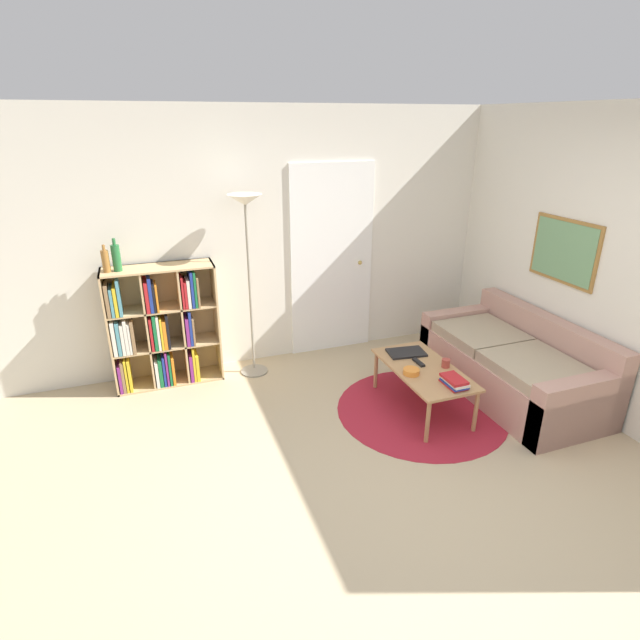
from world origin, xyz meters
The scene contains 15 objects.
ground_plane centered at (0.00, 0.00, 0.00)m, with size 14.00×14.00×0.00m, color tan.
wall_back centered at (0.02, 2.58, 1.29)m, with size 7.21×0.11×2.60m.
wall_right centered at (2.13, 1.27, 1.30)m, with size 0.08×5.55×2.60m.
rug centered at (0.68, 1.00, 0.00)m, with size 1.52×1.52×0.01m.
bookshelf centered at (-1.46, 2.36, 0.58)m, with size 1.01×0.34×1.19m.
floor_lamp centered at (-0.57, 2.26, 1.54)m, with size 0.32×0.32×1.82m.
couch centered at (1.70, 1.02, 0.27)m, with size 0.90×1.80×0.73m.
coffee_table centered at (0.70, 1.05, 0.37)m, with size 0.54×1.03×0.41m.
laptop centered at (0.70, 1.36, 0.42)m, with size 0.37×0.26×0.02m.
bowl centered at (0.54, 0.99, 0.43)m, with size 0.14×0.14×0.05m.
book_stack_on_table centered at (0.77, 0.69, 0.45)m, with size 0.15×0.24×0.07m.
cup centered at (0.89, 1.00, 0.45)m, with size 0.07×0.07×0.08m.
remote centered at (0.70, 1.14, 0.42)m, with size 0.04×0.16×0.02m.
bottle_left centered at (-1.83, 2.33, 1.29)m, with size 0.07×0.07×0.25m.
bottle_middle centered at (-1.74, 2.34, 1.31)m, with size 0.08×0.08×0.30m.
Camera 1 is at (-1.51, -2.34, 2.46)m, focal length 28.00 mm.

